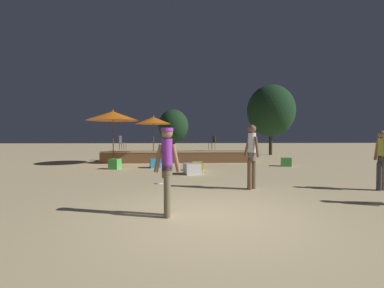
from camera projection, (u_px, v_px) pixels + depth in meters
ground_plane at (211, 216)px, 4.91m from camera, size 120.00×120.00×0.00m
wooden_deck at (178, 156)px, 15.94m from camera, size 8.87×2.31×0.69m
patio_umbrella_0 at (153, 121)px, 14.71m from camera, size 2.04×2.04×2.74m
patio_umbrella_1 at (113, 116)px, 14.30m from camera, size 2.85×2.85×3.03m
cube_seat_0 at (198, 166)px, 11.61m from camera, size 0.50×0.50×0.39m
cube_seat_1 at (115, 164)px, 12.07m from camera, size 0.56×0.56×0.48m
cube_seat_2 at (286, 162)px, 13.31m from camera, size 0.63×0.63×0.44m
cube_seat_3 at (192, 169)px, 10.42m from camera, size 0.73×0.73×0.44m
cube_seat_4 at (155, 163)px, 12.59m from camera, size 0.58×0.58×0.45m
person_0 at (167, 167)px, 4.84m from camera, size 0.51×0.29×1.69m
person_2 at (382, 158)px, 7.22m from camera, size 0.29×0.46×1.69m
person_3 at (252, 153)px, 7.38m from camera, size 0.37×0.53×1.86m
bistro_chair_0 at (213, 141)px, 16.65m from camera, size 0.47×0.47×0.90m
bistro_chair_1 at (121, 141)px, 16.32m from camera, size 0.43×0.42×0.90m
frisbee_disc at (159, 183)px, 8.28m from camera, size 0.23×0.23×0.03m
background_tree_0 at (271, 111)px, 21.70m from camera, size 3.97×3.97×5.93m
background_tree_1 at (173, 126)px, 21.09m from camera, size 2.46×2.46×3.79m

